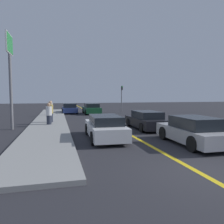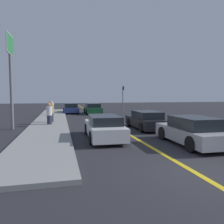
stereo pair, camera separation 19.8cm
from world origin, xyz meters
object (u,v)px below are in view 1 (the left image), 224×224
(car_ahead_center, at_px, (105,127))
(car_oncoming_far, at_px, (70,108))
(traffic_light, at_px, (122,96))
(car_far_distant, at_px, (146,120))
(car_parked_left_lot, at_px, (92,109))
(pedestrian_near_curb, at_px, (49,114))
(pedestrian_far_standing, at_px, (51,108))
(pedestrian_mid_group, at_px, (51,112))
(roadside_sign, at_px, (10,58))
(car_near_right_lane, at_px, (193,131))

(car_ahead_center, height_order, car_oncoming_far, car_oncoming_far)
(car_oncoming_far, xyz_separation_m, traffic_light, (6.95, -0.59, 1.61))
(car_far_distant, bearing_deg, car_oncoming_far, 107.76)
(car_parked_left_lot, height_order, pedestrian_near_curb, pedestrian_near_curb)
(car_parked_left_lot, height_order, traffic_light, traffic_light)
(car_far_distant, xyz_separation_m, car_parked_left_lot, (-1.91, 13.08, 0.03))
(pedestrian_far_standing, bearing_deg, car_far_distant, -58.68)
(car_far_distant, height_order, pedestrian_far_standing, pedestrian_far_standing)
(pedestrian_mid_group, relative_size, pedestrian_far_standing, 1.09)
(roadside_sign, bearing_deg, pedestrian_mid_group, 42.94)
(car_near_right_lane, xyz_separation_m, pedestrian_far_standing, (-7.10, 16.35, 0.29))
(car_oncoming_far, bearing_deg, car_far_distant, -73.10)
(roadside_sign, bearing_deg, car_parked_left_lot, 56.79)
(car_far_distant, distance_m, traffic_light, 14.41)
(roadside_sign, bearing_deg, car_ahead_center, -39.84)
(car_near_right_lane, relative_size, pedestrian_near_curb, 2.65)
(pedestrian_mid_group, xyz_separation_m, traffic_light, (9.04, 9.81, 1.23))
(car_ahead_center, bearing_deg, traffic_light, 72.58)
(car_near_right_lane, distance_m, car_ahead_center, 4.56)
(pedestrian_near_curb, bearing_deg, car_ahead_center, -60.92)
(roadside_sign, bearing_deg, car_oncoming_far, 70.12)
(car_parked_left_lot, bearing_deg, car_ahead_center, -96.03)
(traffic_light, xyz_separation_m, roadside_sign, (-11.57, -12.16, 2.64))
(car_far_distant, relative_size, traffic_light, 1.23)
(car_ahead_center, bearing_deg, car_parked_left_lot, 86.02)
(car_parked_left_lot, xyz_separation_m, car_oncoming_far, (-2.67, 1.63, -0.02))
(car_ahead_center, relative_size, car_parked_left_lot, 1.08)
(pedestrian_near_curb, distance_m, pedestrian_mid_group, 1.35)
(pedestrian_far_standing, bearing_deg, roadside_sign, -104.39)
(car_far_distant, relative_size, pedestrian_mid_group, 2.53)
(car_parked_left_lot, height_order, pedestrian_far_standing, pedestrian_far_standing)
(car_oncoming_far, bearing_deg, pedestrian_far_standing, -122.94)
(roadside_sign, bearing_deg, pedestrian_near_curb, 22.37)
(car_parked_left_lot, distance_m, pedestrian_mid_group, 9.98)
(roadside_sign, bearing_deg, pedestrian_far_standing, 75.61)
(pedestrian_near_curb, distance_m, pedestrian_far_standing, 8.24)
(pedestrian_near_curb, height_order, traffic_light, traffic_light)
(car_ahead_center, distance_m, roadside_sign, 8.45)
(car_parked_left_lot, relative_size, traffic_light, 1.21)
(car_oncoming_far, relative_size, pedestrian_far_standing, 2.58)
(pedestrian_mid_group, height_order, roadside_sign, roadside_sign)
(car_oncoming_far, distance_m, roadside_sign, 14.22)
(car_parked_left_lot, distance_m, pedestrian_near_curb, 11.22)
(car_parked_left_lot, distance_m, traffic_light, 4.69)
(car_parked_left_lot, bearing_deg, car_near_right_lane, -83.12)
(car_ahead_center, height_order, pedestrian_far_standing, pedestrian_far_standing)
(car_oncoming_far, bearing_deg, pedestrian_mid_group, -101.72)
(pedestrian_near_curb, height_order, pedestrian_far_standing, pedestrian_near_curb)
(car_ahead_center, xyz_separation_m, roadside_sign, (-5.61, 4.68, 4.25))
(pedestrian_far_standing, relative_size, roadside_sign, 0.24)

